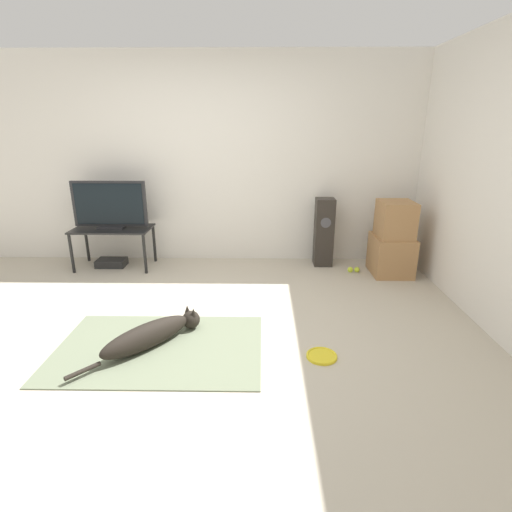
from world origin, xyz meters
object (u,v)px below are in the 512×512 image
Objects in this scene: cardboard_box_lower at (391,255)px; game_console at (112,263)px; floor_speaker at (324,232)px; tv at (110,205)px; cardboard_box_upper at (395,219)px; tennis_ball_near_speaker at (350,270)px; tv_stand at (113,233)px; tennis_ball_by_boxes at (357,270)px; dog at (152,334)px; frisbee at (322,356)px.

cardboard_box_lower is 1.42× the size of game_console.
floor_speaker reaches higher than game_console.
cardboard_box_upper is at bearing -3.32° from tv.
cardboard_box_upper is at bearing -5.01° from tennis_ball_near_speaker.
tv is 0.74m from game_console.
cardboard_box_lower is at bearing -2.96° from tv_stand.
tv_stand reaches higher than tennis_ball_near_speaker.
tv reaches higher than floor_speaker.
cardboard_box_upper is at bearing -6.36° from tennis_ball_by_boxes.
dog is 2.22m from tv.
tennis_ball_near_speaker is at bearing -2.99° from tv_stand.
cardboard_box_upper is at bearing -3.27° from tv_stand.
tv_stand is at bearing -16.41° from game_console.
floor_speaker is at bearing 2.38° from game_console.
floor_speaker is 0.91× the size of tv_stand.
cardboard_box_upper is 1.20× the size of game_console.
frisbee is 2.15m from cardboard_box_lower.
frisbee is 0.67× the size of game_console.
game_console is (-1.02, 1.90, -0.07)m from dog.
tennis_ball_near_speaker is 2.99m from game_console.
dog is at bearing 174.08° from frisbee.
game_console is (-0.07, 0.02, -0.39)m from tv_stand.
floor_speaker is at bearing 2.82° from tv.
tennis_ball_near_speaker is at bearing 177.23° from cardboard_box_lower.
tv_stand is (-3.38, 0.17, 0.21)m from cardboard_box_lower.
cardboard_box_upper reaches higher than cardboard_box_lower.
tennis_ball_by_boxes is at bearing -2.87° from tv_stand.
frisbee is 0.56× the size of cardboard_box_upper.
floor_speaker is 12.92× the size of tennis_ball_by_boxes.
tennis_ball_by_boxes is at bearing -3.18° from game_console.
tennis_ball_near_speaker is 0.18× the size of game_console.
tennis_ball_near_speaker is (2.92, -0.16, -0.75)m from tv.
tv_stand is 1.05× the size of tv.
cardboard_box_lower is at bearing 85.33° from cardboard_box_upper.
cardboard_box_lower is 0.85m from floor_speaker.
floor_speaker is (-0.77, 0.32, -0.24)m from cardboard_box_upper.
cardboard_box_lower is 7.71× the size of tennis_ball_near_speaker.
floor_speaker is at bearing 158.24° from cardboard_box_lower.
cardboard_box_upper reaches higher than frisbee.
dog is 0.97× the size of tv_stand.
floor_speaker is 12.92× the size of tennis_ball_near_speaker.
tv is at bearing 138.75° from frisbee.
dog is 2.54× the size of game_console.
dog is 2.14m from tv_stand.
tennis_ball_by_boxes is 0.18× the size of game_console.
cardboard_box_lower is 0.44m from cardboard_box_upper.
tv_stand reaches higher than game_console.
tv reaches higher than cardboard_box_lower.
tv_stand is at bearing 177.13° from tennis_ball_by_boxes.
tv_stand is at bearing 116.93° from dog.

